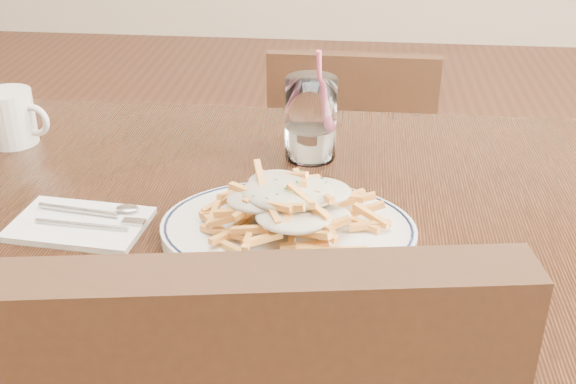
# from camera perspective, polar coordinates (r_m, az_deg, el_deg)

# --- Properties ---
(table) EXTENTS (1.20, 0.80, 0.75)m
(table) POSITION_cam_1_polar(r_m,az_deg,el_deg) (1.06, -0.87, -5.25)
(table) COLOR black
(table) RESTS_ON ground
(chair_far) EXTENTS (0.37, 0.37, 0.80)m
(chair_far) POSITION_cam_1_polar(r_m,az_deg,el_deg) (1.77, 4.84, 0.88)
(chair_far) COLOR black
(chair_far) RESTS_ON ground
(fries_plate) EXTENTS (0.34, 0.30, 0.02)m
(fries_plate) POSITION_cam_1_polar(r_m,az_deg,el_deg) (0.95, 0.00, -3.10)
(fries_plate) COLOR white
(fries_plate) RESTS_ON table
(loaded_fries) EXTENTS (0.26, 0.22, 0.07)m
(loaded_fries) POSITION_cam_1_polar(r_m,az_deg,el_deg) (0.93, 0.00, -0.65)
(loaded_fries) COLOR gold
(loaded_fries) RESTS_ON fries_plate
(napkin) EXTENTS (0.19, 0.13, 0.01)m
(napkin) POSITION_cam_1_polar(r_m,az_deg,el_deg) (1.02, -16.14, -2.46)
(napkin) COLOR white
(napkin) RESTS_ON table
(cutlery) EXTENTS (0.17, 0.07, 0.01)m
(cutlery) POSITION_cam_1_polar(r_m,az_deg,el_deg) (1.02, -16.11, -1.98)
(cutlery) COLOR silver
(cutlery) RESTS_ON napkin
(water_glass) EXTENTS (0.08, 0.08, 0.18)m
(water_glass) POSITION_cam_1_polar(r_m,az_deg,el_deg) (1.16, 1.81, 5.42)
(water_glass) COLOR white
(water_glass) RESTS_ON table
(coffee_mug) EXTENTS (0.12, 0.08, 0.09)m
(coffee_mug) POSITION_cam_1_polar(r_m,az_deg,el_deg) (1.31, -21.02, 5.51)
(coffee_mug) COLOR white
(coffee_mug) RESTS_ON table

